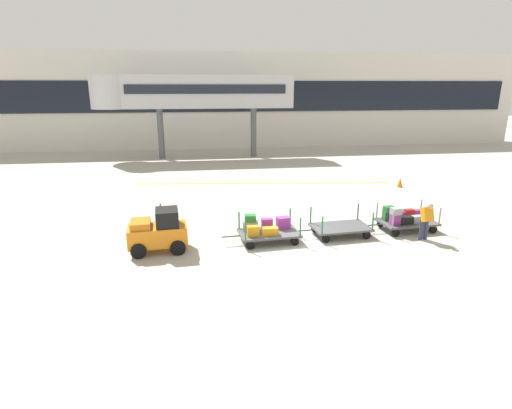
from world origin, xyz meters
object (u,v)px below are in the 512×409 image
baggage_cart_lead (266,229)px  baggage_cart_middle (340,228)px  safety_cone_far (161,207)px  baggage_cart_tail (404,219)px  baggage_handler (426,219)px  baggage_tug (159,232)px  safety_cone_near (400,183)px

baggage_cart_lead → baggage_cart_middle: bearing=3.5°
baggage_cart_lead → safety_cone_far: baggage_cart_lead is taller
baggage_cart_tail → safety_cone_far: baggage_cart_tail is taller
baggage_cart_middle → baggage_handler: bearing=-17.3°
baggage_cart_lead → safety_cone_far: bearing=135.7°
baggage_handler → baggage_cart_lead: bearing=172.8°
baggage_tug → baggage_cart_tail: 10.03m
baggage_cart_tail → safety_cone_near: size_ratio=5.55×
baggage_tug → safety_cone_near: size_ratio=3.97×
baggage_cart_lead → baggage_handler: bearing=-7.2°
baggage_cart_tail → safety_cone_far: 11.04m
safety_cone_far → safety_cone_near: bearing=13.4°
baggage_handler → safety_cone_far: bearing=154.3°
baggage_cart_lead → safety_cone_far: 6.18m
baggage_handler → safety_cone_far: baggage_handler is taller
baggage_cart_tail → safety_cone_near: baggage_cart_tail is taller
baggage_cart_middle → baggage_cart_tail: 2.87m
baggage_cart_lead → safety_cone_far: (-4.42, 4.31, -0.23)m
baggage_cart_tail → baggage_handler: baggage_handler is taller
baggage_tug → safety_cone_near: bearing=30.8°
baggage_cart_middle → baggage_cart_tail: (2.86, 0.26, 0.16)m
baggage_cart_tail → baggage_cart_lead: bearing=-175.7°
baggage_cart_lead → baggage_cart_tail: 5.94m
safety_cone_far → baggage_handler: bearing=-25.7°
baggage_cart_lead → baggage_handler: baggage_handler is taller
baggage_cart_middle → safety_cone_far: size_ratio=5.55×
safety_cone_far → baggage_cart_middle: bearing=-28.9°
baggage_cart_lead → safety_cone_near: (9.37, 7.60, -0.23)m
baggage_cart_middle → safety_cone_near: (6.30, 7.41, -0.07)m
safety_cone_far → baggage_tug: bearing=-85.8°
baggage_cart_tail → safety_cone_near: (3.45, 7.15, -0.23)m
baggage_cart_tail → baggage_cart_middle: bearing=-174.8°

